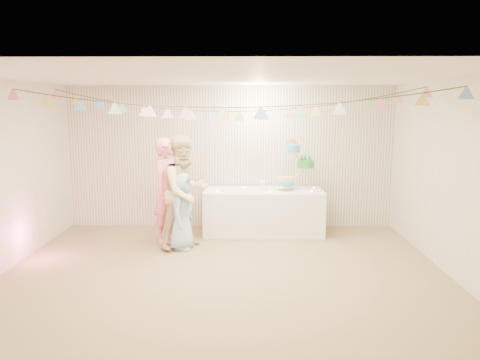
{
  "coord_description": "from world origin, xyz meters",
  "views": [
    {
      "loc": [
        0.3,
        -6.05,
        2.24
      ],
      "look_at": [
        0.2,
        0.8,
        1.15
      ],
      "focal_mm": 35.0,
      "sensor_mm": 36.0,
      "label": 1
    }
  ],
  "objects_px": {
    "table": "(263,212)",
    "person_adult_a": "(168,191)",
    "cake_stand": "(295,168)",
    "person_adult_b": "(185,192)",
    "person_child": "(182,211)"
  },
  "relations": [
    {
      "from": "cake_stand",
      "to": "person_adult_a",
      "type": "height_order",
      "value": "person_adult_a"
    },
    {
      "from": "table",
      "to": "person_adult_b",
      "type": "distance_m",
      "value": 1.61
    },
    {
      "from": "person_child",
      "to": "cake_stand",
      "type": "bearing_deg",
      "value": -52.64
    },
    {
      "from": "cake_stand",
      "to": "person_adult_b",
      "type": "bearing_deg",
      "value": -153.55
    },
    {
      "from": "person_adult_a",
      "to": "person_adult_b",
      "type": "bearing_deg",
      "value": -108.39
    },
    {
      "from": "person_adult_b",
      "to": "person_child",
      "type": "xyz_separation_m",
      "value": [
        -0.05,
        -0.1,
        -0.28
      ]
    },
    {
      "from": "table",
      "to": "person_child",
      "type": "xyz_separation_m",
      "value": [
        -1.31,
        -0.95,
        0.22
      ]
    },
    {
      "from": "person_adult_a",
      "to": "person_child",
      "type": "xyz_separation_m",
      "value": [
        0.28,
        -0.39,
        -0.26
      ]
    },
    {
      "from": "table",
      "to": "person_adult_a",
      "type": "xyz_separation_m",
      "value": [
        -1.59,
        -0.56,
        0.48
      ]
    },
    {
      "from": "cake_stand",
      "to": "person_adult_b",
      "type": "xyz_separation_m",
      "value": [
        -1.82,
        -0.9,
        -0.27
      ]
    },
    {
      "from": "person_adult_a",
      "to": "person_child",
      "type": "distance_m",
      "value": 0.54
    },
    {
      "from": "table",
      "to": "person_adult_a",
      "type": "bearing_deg",
      "value": -160.56
    },
    {
      "from": "cake_stand",
      "to": "person_adult_b",
      "type": "relative_size",
      "value": 0.46
    },
    {
      "from": "person_adult_a",
      "to": "person_child",
      "type": "relative_size",
      "value": 1.42
    },
    {
      "from": "person_adult_a",
      "to": "person_adult_b",
      "type": "height_order",
      "value": "person_adult_b"
    }
  ]
}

